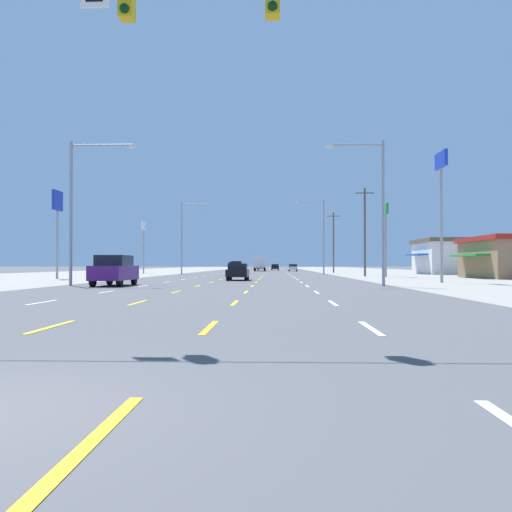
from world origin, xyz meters
TOP-DOWN VIEW (x-y plane):
  - ground_plane at (0.00, 66.00)m, footprint 572.00×572.00m
  - lot_apron_left at (-24.75, 66.00)m, footprint 28.00×440.00m
  - lot_apron_right at (24.75, 66.00)m, footprint 28.00×440.00m
  - lane_markings at (0.00, 104.50)m, footprint 10.64×227.60m
  - signal_span_wire at (-0.49, 6.27)m, footprint 27.02×0.52m
  - suv_far_left_nearest at (-7.21, 29.79)m, footprint 1.98×4.90m
  - sedan_center_turn_near at (-0.02, 42.11)m, footprint 1.80×4.50m
  - suv_inner_left_mid at (-3.70, 92.12)m, footprint 1.98×4.90m
  - sedan_far_right_midfar at (6.91, 105.78)m, footprint 1.80×4.50m
  - box_truck_center_turn_far at (0.09, 107.38)m, footprint 2.40×7.20m
  - sedan_inner_right_farther at (3.29, 122.59)m, footprint 1.80×4.50m
  - suv_center_turn_farthest at (0.06, 123.73)m, footprint 1.98×4.90m
  - suv_far_left_distant_a at (-6.83, 123.88)m, footprint 1.98×4.90m
  - storefront_right_row_2 at (28.85, 73.84)m, footprint 10.69×11.31m
  - pole_sign_left_row_1 at (-17.70, 46.19)m, footprint 0.24×2.11m
  - pole_sign_left_row_2 at (-16.76, 76.45)m, footprint 0.24×1.93m
  - pole_sign_right_row_1 at (15.90, 36.72)m, footprint 0.24×2.51m
  - pole_sign_right_row_2 at (15.56, 55.59)m, footprint 0.24×1.95m
  - streetlight_left_row_0 at (-9.68, 29.98)m, footprint 4.41×0.26m
  - streetlight_right_row_0 at (9.77, 29.98)m, footprint 3.79×0.26m
  - streetlight_left_row_1 at (-9.77, 71.86)m, footprint 4.01×0.26m
  - streetlight_right_row_1 at (9.72, 71.86)m, footprint 4.39×0.26m
  - utility_pole_right_row_1 at (13.73, 58.52)m, footprint 2.20×0.26m
  - utility_pole_right_row_2 at (13.12, 86.34)m, footprint 2.20×0.26m

SIDE VIEW (x-z plane):
  - ground_plane at x=0.00m, z-range 0.00..0.00m
  - lot_apron_left at x=-24.75m, z-range 0.00..0.01m
  - lot_apron_right at x=24.75m, z-range 0.00..0.01m
  - lane_markings at x=0.00m, z-range 0.00..0.01m
  - sedan_center_turn_near at x=-0.02m, z-range 0.03..1.49m
  - sedan_far_right_midfar at x=6.91m, z-range 0.03..1.49m
  - sedan_inner_right_farther at x=3.29m, z-range 0.03..1.49m
  - suv_far_left_nearest at x=-7.21m, z-range 0.04..2.02m
  - suv_inner_left_mid at x=-3.70m, z-range 0.04..2.02m
  - suv_center_turn_farthest at x=0.06m, z-range 0.04..2.02m
  - suv_far_left_distant_a at x=-6.83m, z-range 0.04..2.02m
  - box_truck_center_turn_far at x=0.09m, z-range 0.22..3.45m
  - storefront_right_row_2 at x=28.85m, z-range 0.03..5.08m
  - signal_span_wire at x=-0.49m, z-range 0.74..9.41m
  - utility_pole_right_row_2 at x=13.12m, z-range 0.20..10.34m
  - utility_pole_right_row_1 at x=13.73m, z-range 0.20..10.54m
  - streetlight_right_row_0 at x=9.77m, z-range 0.72..10.07m
  - streetlight_left_row_0 at x=-9.68m, z-range 0.80..10.25m
  - streetlight_left_row_1 at x=-9.77m, z-range 0.77..11.02m
  - pole_sign_left_row_2 at x=-16.76m, z-range 1.94..9.93m
  - pole_sign_right_row_2 at x=15.56m, z-range 1.95..10.09m
  - streetlight_right_row_1 at x=9.72m, z-range 0.82..11.36m
  - pole_sign_left_row_1 at x=-17.70m, z-range 2.24..10.73m
  - pole_sign_right_row_1 at x=15.90m, z-range 2.57..12.55m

